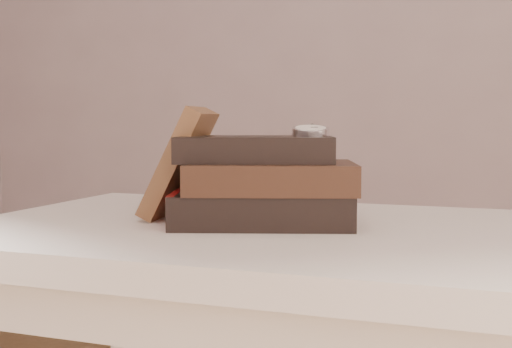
% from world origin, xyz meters
% --- Properties ---
extents(table, '(1.00, 0.60, 0.75)m').
position_xyz_m(table, '(0.00, 0.35, 0.66)').
color(table, silver).
rests_on(table, ground).
extents(book_stack, '(0.31, 0.25, 0.13)m').
position_xyz_m(book_stack, '(-0.05, 0.36, 0.81)').
color(book_stack, black).
rests_on(book_stack, table).
extents(journal, '(0.12, 0.13, 0.18)m').
position_xyz_m(journal, '(-0.20, 0.36, 0.84)').
color(journal, '#492E1C').
rests_on(journal, table).
extents(pocket_watch, '(0.07, 0.16, 0.02)m').
position_xyz_m(pocket_watch, '(0.02, 0.37, 0.89)').
color(pocket_watch, silver).
rests_on(pocket_watch, book_stack).
extents(eyeglasses, '(0.14, 0.16, 0.05)m').
position_xyz_m(eyeglasses, '(-0.17, 0.41, 0.83)').
color(eyeglasses, silver).
rests_on(eyeglasses, book_stack).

